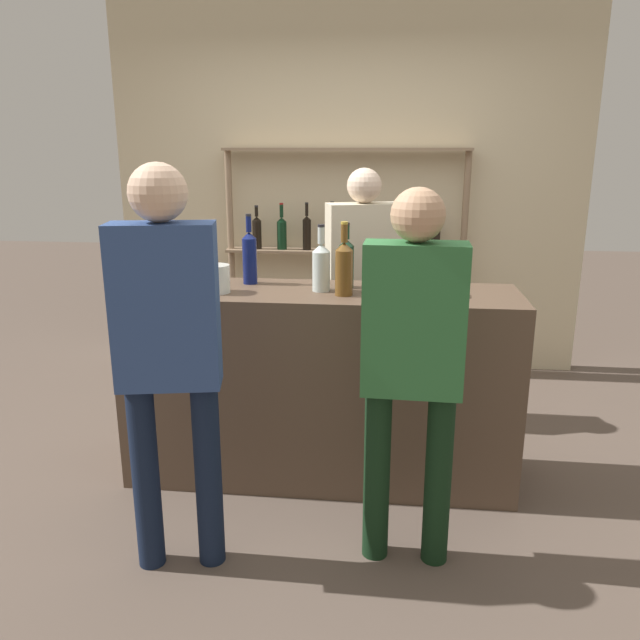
# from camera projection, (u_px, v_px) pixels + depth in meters

# --- Properties ---
(ground_plane) EXTENTS (16.00, 16.00, 0.00)m
(ground_plane) POSITION_uv_depth(u_px,v_px,m) (320.00, 472.00, 3.39)
(ground_plane) COLOR brown
(bar_counter) EXTENTS (1.99, 0.55, 1.01)m
(bar_counter) POSITION_uv_depth(u_px,v_px,m) (320.00, 385.00, 3.26)
(bar_counter) COLOR brown
(bar_counter) RESTS_ON ground_plane
(back_wall) EXTENTS (3.59, 0.12, 2.80)m
(back_wall) POSITION_uv_depth(u_px,v_px,m) (347.00, 188.00, 4.82)
(back_wall) COLOR beige
(back_wall) RESTS_ON ground_plane
(back_shelf) EXTENTS (1.83, 0.18, 1.70)m
(back_shelf) POSITION_uv_depth(u_px,v_px,m) (345.00, 228.00, 4.72)
(back_shelf) COLOR #897056
(back_shelf) RESTS_ON ground_plane
(counter_bottle_0) EXTENTS (0.09, 0.09, 0.36)m
(counter_bottle_0) POSITION_uv_depth(u_px,v_px,m) (344.00, 267.00, 3.00)
(counter_bottle_0) COLOR brown
(counter_bottle_0) RESTS_ON bar_counter
(counter_bottle_1) EXTENTS (0.09, 0.09, 0.33)m
(counter_bottle_1) POSITION_uv_depth(u_px,v_px,m) (321.00, 266.00, 3.09)
(counter_bottle_1) COLOR silver
(counter_bottle_1) RESTS_ON bar_counter
(counter_bottle_2) EXTENTS (0.07, 0.07, 0.36)m
(counter_bottle_2) POSITION_uv_depth(u_px,v_px,m) (250.00, 256.00, 3.25)
(counter_bottle_2) COLOR #0F1956
(counter_bottle_2) RESTS_ON bar_counter
(counter_bottle_3) EXTENTS (0.08, 0.08, 0.33)m
(counter_bottle_3) POSITION_uv_depth(u_px,v_px,m) (346.00, 262.00, 3.17)
(counter_bottle_3) COLOR black
(counter_bottle_3) RESTS_ON bar_counter
(counter_bottle_4) EXTENTS (0.07, 0.07, 0.31)m
(counter_bottle_4) POSITION_uv_depth(u_px,v_px,m) (148.00, 270.00, 3.03)
(counter_bottle_4) COLOR brown
(counter_bottle_4) RESTS_ON bar_counter
(ice_bucket) EXTENTS (0.24, 0.24, 0.21)m
(ice_bucket) POSITION_uv_depth(u_px,v_px,m) (403.00, 273.00, 3.02)
(ice_bucket) COLOR #B2B2B7
(ice_bucket) RESTS_ON bar_counter
(cork_jar) EXTENTS (0.14, 0.14, 0.14)m
(cork_jar) POSITION_uv_depth(u_px,v_px,m) (216.00, 279.00, 3.07)
(cork_jar) COLOR silver
(cork_jar) RESTS_ON bar_counter
(customer_left) EXTENTS (0.42, 0.24, 1.66)m
(customer_left) POSITION_uv_depth(u_px,v_px,m) (168.00, 340.00, 2.40)
(customer_left) COLOR #121C33
(customer_left) RESTS_ON ground_plane
(customer_right) EXTENTS (0.40, 0.21, 1.57)m
(customer_right) POSITION_uv_depth(u_px,v_px,m) (412.00, 352.00, 2.45)
(customer_right) COLOR black
(customer_right) RESTS_ON ground_plane
(server_behind_counter) EXTENTS (0.48, 0.32, 1.59)m
(server_behind_counter) POSITION_uv_depth(u_px,v_px,m) (363.00, 277.00, 3.87)
(server_behind_counter) COLOR #575347
(server_behind_counter) RESTS_ON ground_plane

